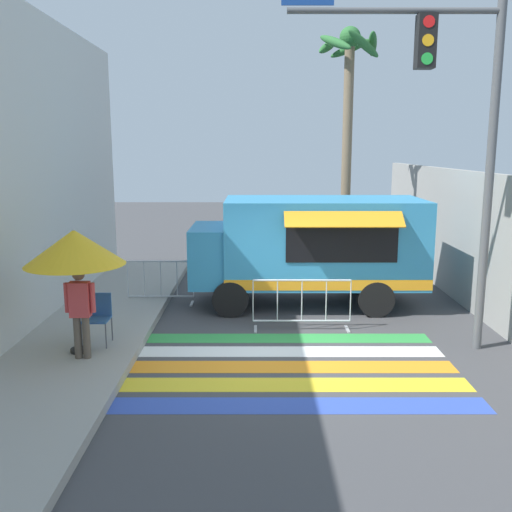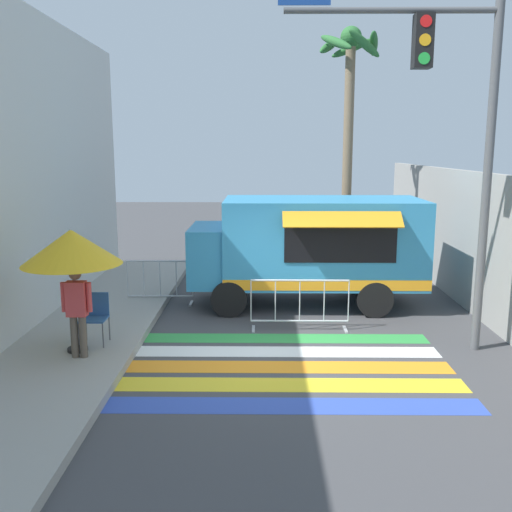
# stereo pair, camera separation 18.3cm
# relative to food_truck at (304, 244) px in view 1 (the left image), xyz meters

# --- Properties ---
(ground_plane) EXTENTS (60.00, 60.00, 0.00)m
(ground_plane) POSITION_rel_food_truck_xyz_m (-0.92, -3.40, -1.49)
(ground_plane) COLOR #424244
(sidewalk_left) EXTENTS (4.40, 16.00, 0.16)m
(sidewalk_left) POSITION_rel_food_truck_xyz_m (-5.54, -3.40, -1.41)
(sidewalk_left) COLOR #99968E
(sidewalk_left) RESTS_ON ground_plane
(concrete_wall_right) EXTENTS (0.20, 16.00, 3.23)m
(concrete_wall_right) POSITION_rel_food_truck_xyz_m (3.90, -0.40, 0.12)
(concrete_wall_right) COLOR gray
(concrete_wall_right) RESTS_ON ground_plane
(crosswalk_painted) EXTENTS (6.40, 3.60, 0.01)m
(crosswalk_painted) POSITION_rel_food_truck_xyz_m (-0.92, -4.05, -1.49)
(crosswalk_painted) COLOR #334FB2
(crosswalk_painted) RESTS_ON ground_plane
(food_truck) EXTENTS (5.47, 2.70, 2.58)m
(food_truck) POSITION_rel_food_truck_xyz_m (0.00, 0.00, 0.00)
(food_truck) COLOR #338CBF
(food_truck) RESTS_ON ground_plane
(traffic_signal_pole) EXTENTS (3.86, 0.29, 6.59)m
(traffic_signal_pole) POSITION_rel_food_truck_xyz_m (2.33, -3.10, 2.89)
(traffic_signal_pole) COLOR #515456
(traffic_signal_pole) RESTS_ON ground_plane
(patio_umbrella) EXTENTS (1.74, 1.74, 2.21)m
(patio_umbrella) POSITION_rel_food_truck_xyz_m (-4.34, -3.72, 0.56)
(patio_umbrella) COLOR black
(patio_umbrella) RESTS_ON sidewalk_left
(folding_chair) EXTENTS (0.47, 0.47, 0.94)m
(folding_chair) POSITION_rel_food_truck_xyz_m (-4.14, -3.25, -0.76)
(folding_chair) COLOR #4C4C51
(folding_chair) RESTS_ON sidewalk_left
(vendor_person) EXTENTS (0.53, 0.21, 1.60)m
(vendor_person) POSITION_rel_food_truck_xyz_m (-4.20, -4.03, -0.43)
(vendor_person) COLOR brown
(vendor_person) RESTS_ON sidewalk_left
(barricade_front) EXTENTS (2.06, 0.44, 1.09)m
(barricade_front) POSITION_rel_food_truck_xyz_m (-0.23, -1.98, -0.95)
(barricade_front) COLOR #B7BABF
(barricade_front) RESTS_ON ground_plane
(barricade_side) EXTENTS (1.62, 0.44, 1.09)m
(barricade_side) POSITION_rel_food_truck_xyz_m (-3.51, 0.02, -0.97)
(barricade_side) COLOR #B7BABF
(barricade_side) RESTS_ON ground_plane
(palm_tree) EXTENTS (1.86, 1.89, 7.13)m
(palm_tree) POSITION_rel_food_truck_xyz_m (1.47, 3.48, 3.59)
(palm_tree) COLOR #7A664C
(palm_tree) RESTS_ON ground_plane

